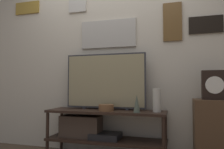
{
  "coord_description": "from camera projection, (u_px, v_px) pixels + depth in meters",
  "views": [
    {
      "loc": [
        0.85,
        -2.34,
        0.89
      ],
      "look_at": [
        0.08,
        0.24,
        1.03
      ],
      "focal_mm": 35.0,
      "sensor_mm": 36.0,
      "label": 1
    }
  ],
  "objects": [
    {
      "name": "wall_back",
      "position": [
        112.0,
        51.0,
        2.98
      ],
      "size": [
        6.4,
        0.08,
        2.7
      ],
      "color": "beige",
      "rests_on": "ground_plane"
    },
    {
      "name": "media_console",
      "position": [
        96.0,
        127.0,
        2.73
      ],
      "size": [
        1.48,
        0.41,
        0.59
      ],
      "color": "black",
      "rests_on": "ground_plane"
    },
    {
      "name": "television",
      "position": [
        105.0,
        81.0,
        2.81
      ],
      "size": [
        1.05,
        0.05,
        0.72
      ],
      "color": "#333338",
      "rests_on": "media_console"
    },
    {
      "name": "vase_tall_ceramic",
      "position": [
        157.0,
        100.0,
        2.53
      ],
      "size": [
        0.09,
        0.09,
        0.27
      ],
      "color": "beige",
      "rests_on": "media_console"
    },
    {
      "name": "vase_wide_bowl",
      "position": [
        106.0,
        108.0,
        2.62
      ],
      "size": [
        0.18,
        0.18,
        0.08
      ],
      "color": "brown",
      "rests_on": "media_console"
    },
    {
      "name": "vase_slim_bronze",
      "position": [
        137.0,
        104.0,
        2.48
      ],
      "size": [
        0.08,
        0.08,
        0.2
      ],
      "color": "#4C5647",
      "rests_on": "media_console"
    },
    {
      "name": "side_table",
      "position": [
        214.0,
        134.0,
        2.36
      ],
      "size": [
        0.41,
        0.36,
        0.74
      ],
      "color": "#513823",
      "rests_on": "ground_plane"
    },
    {
      "name": "mantel_clock",
      "position": [
        214.0,
        85.0,
        2.36
      ],
      "size": [
        0.25,
        0.11,
        0.32
      ],
      "color": "black",
      "rests_on": "side_table"
    }
  ]
}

